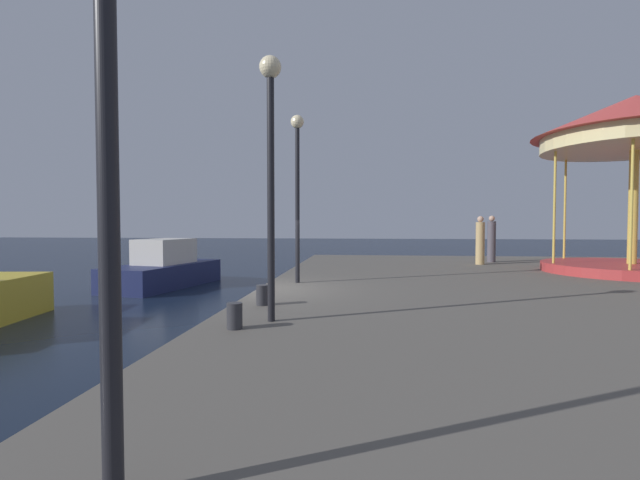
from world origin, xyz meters
The scene contains 11 objects.
ground_plane centered at (0.00, 0.00, 0.00)m, with size 120.00×120.00×0.00m, color black.
quay_dock centered at (7.77, 0.00, 0.40)m, with size 15.53×23.84×0.80m, color #5B564F.
motorboat_navy centered at (-5.02, 5.45, 0.67)m, with size 2.96×5.26×1.82m.
carousel centered at (11.28, 4.69, 5.12)m, with size 6.17×6.17×5.75m.
lamp_post_near_edge centered at (1.22, -8.34, 3.64)m, with size 0.36×0.36×4.13m.
lamp_post_mid_promenade centered at (1.11, -3.58, 3.76)m, with size 0.36×0.36×4.33m.
lamp_post_far_end centered at (0.80, 1.19, 3.88)m, with size 0.36×0.36×4.53m.
bollard_north centered at (0.67, -4.16, 1.00)m, with size 0.24×0.24×0.40m, color #2D2D33.
bollard_south centered at (0.63, -2.17, 1.00)m, with size 0.24×0.24×0.40m, color #2D2D33.
person_near_carousel centered at (7.86, 8.43, 1.72)m, with size 0.34×0.34×1.94m.
person_by_the_water centered at (7.12, 7.29, 1.70)m, with size 0.34×0.34×1.91m.
Camera 1 is at (2.68, -10.74, 2.42)m, focal length 24.95 mm.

